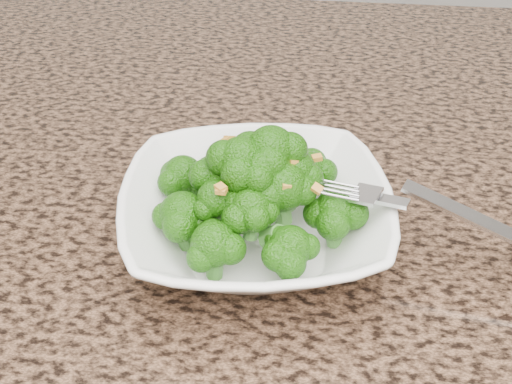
# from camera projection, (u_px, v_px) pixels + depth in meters

# --- Properties ---
(granite_counter) EXTENTS (1.64, 1.04, 0.03)m
(granite_counter) POSITION_uv_depth(u_px,v_px,m) (144.00, 206.00, 0.59)
(granite_counter) COLOR brown
(granite_counter) RESTS_ON cabinet
(bowl) EXTENTS (0.24, 0.24, 0.05)m
(bowl) POSITION_uv_depth(u_px,v_px,m) (256.00, 217.00, 0.51)
(bowl) COLOR white
(bowl) RESTS_ON granite_counter
(broccoli_pile) EXTENTS (0.19, 0.19, 0.07)m
(broccoli_pile) POSITION_uv_depth(u_px,v_px,m) (256.00, 154.00, 0.47)
(broccoli_pile) COLOR #21660B
(broccoli_pile) RESTS_ON bowl
(garlic_topping) EXTENTS (0.11, 0.11, 0.01)m
(garlic_topping) POSITION_uv_depth(u_px,v_px,m) (256.00, 111.00, 0.45)
(garlic_topping) COLOR gold
(garlic_topping) RESTS_ON broccoli_pile
(fork) EXTENTS (0.19, 0.10, 0.01)m
(fork) POSITION_uv_depth(u_px,v_px,m) (399.00, 201.00, 0.47)
(fork) COLOR silver
(fork) RESTS_ON bowl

